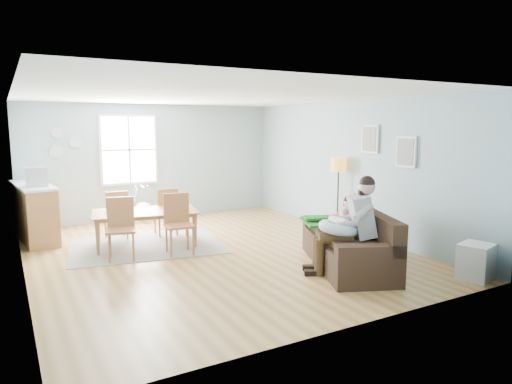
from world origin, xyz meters
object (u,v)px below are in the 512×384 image
dining_table (146,229)px  chair_se (178,219)px  sofa (351,247)px  chair_ne (167,209)px  baby_swing (143,206)px  father (350,222)px  chair_sw (121,224)px  counter (34,212)px  storage_cube (476,262)px  chair_nw (116,212)px  monitor (36,177)px  floor_lamp (339,171)px  toddler (343,217)px

dining_table → chair_se: bearing=-52.2°
sofa → chair_ne: (-1.89, 3.36, 0.24)m
chair_se → baby_swing: bearing=86.7°
father → chair_se: size_ratio=1.42×
dining_table → chair_sw: 0.85m
dining_table → counter: 2.33m
storage_cube → counter: size_ratio=0.28×
dining_table → chair_nw: chair_nw is taller
chair_nw → monitor: (-1.33, 0.42, 0.72)m
floor_lamp → chair_ne: 3.56m
dining_table → chair_ne: size_ratio=1.91×
chair_ne → floor_lamp: bearing=-24.8°
chair_ne → baby_swing: 1.55m
counter → toddler: bearing=-43.9°
sofa → baby_swing: bearing=111.6°
father → counter: 6.04m
chair_sw → monitor: bearing=123.0°
floor_lamp → monitor: (-5.44, 2.04, -0.02)m
chair_sw → baby_swing: (1.11, 2.69, -0.22)m
father → counter: (-3.98, 4.54, -0.23)m
counter → baby_swing: size_ratio=2.21×
sofa → monitor: monitor is taller
chair_nw → baby_swing: (0.90, 1.39, -0.18)m
chair_se → chair_nw: size_ratio=1.07×
counter → chair_nw: bearing=-29.7°
chair_nw → baby_swing: chair_nw is taller
toddler → floor_lamp: bearing=52.9°
father → toddler: 0.53m
chair_sw → counter: bearing=119.3°
counter → sofa: bearing=-45.5°
counter → monitor: monitor is taller
chair_sw → baby_swing: 2.92m
dining_table → chair_se: 0.86m
father → monitor: (-3.92, 4.17, 0.48)m
chair_nw → father: bearing=-55.3°
chair_se → monitor: size_ratio=2.73×
toddler → counter: (-4.23, 4.07, -0.20)m
toddler → chair_ne: size_ratio=0.89×
monitor → chair_se: bearing=-42.3°
chair_nw → toddler: bearing=-49.1°
sofa → chair_se: bearing=135.7°
storage_cube → baby_swing: (-3.11, 6.25, 0.11)m
chair_sw → monitor: 2.17m
father → chair_ne: 3.96m
dining_table → monitor: monitor is taller
toddler → monitor: monitor is taller
baby_swing → chair_ne: bearing=-88.0°
dining_table → chair_ne: (0.59, 0.58, 0.23)m
storage_cube → dining_table: dining_table is taller
chair_sw → counter: size_ratio=0.51×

